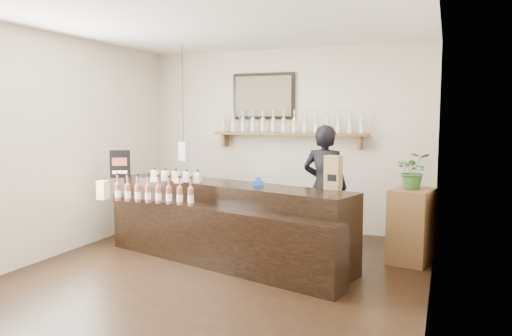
{
  "coord_description": "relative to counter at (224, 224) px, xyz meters",
  "views": [
    {
      "loc": [
        2.36,
        -4.93,
        1.78
      ],
      "look_at": [
        0.2,
        0.7,
        1.14
      ],
      "focal_mm": 35.0,
      "sensor_mm": 36.0,
      "label": 1
    }
  ],
  "objects": [
    {
      "name": "ground",
      "position": [
        0.17,
        -0.58,
        -0.44
      ],
      "size": [
        5.0,
        5.0,
        0.0
      ],
      "primitive_type": "plane",
      "color": "black",
      "rests_on": "ground"
    },
    {
      "name": "room_shell",
      "position": [
        0.17,
        -0.58,
        1.26
      ],
      "size": [
        5.0,
        5.0,
        5.0
      ],
      "color": "beige",
      "rests_on": "ground"
    },
    {
      "name": "back_wall_decor",
      "position": [
        0.03,
        1.8,
        1.31
      ],
      "size": [
        2.66,
        0.96,
        1.69
      ],
      "color": "brown",
      "rests_on": "ground"
    },
    {
      "name": "counter",
      "position": [
        0.0,
        0.0,
        0.0
      ],
      "size": [
        3.39,
        1.82,
        1.1
      ],
      "color": "black",
      "rests_on": "ground"
    },
    {
      "name": "promo_sign",
      "position": [
        -1.57,
        0.08,
        0.69
      ],
      "size": [
        0.24,
        0.15,
        0.38
      ],
      "color": "black",
      "rests_on": "counter"
    },
    {
      "name": "paper_bag",
      "position": [
        1.33,
        0.08,
        0.69
      ],
      "size": [
        0.2,
        0.17,
        0.39
      ],
      "color": "olive",
      "rests_on": "counter"
    },
    {
      "name": "tape_dispenser",
      "position": [
        0.42,
        0.07,
        0.54
      ],
      "size": [
        0.13,
        0.06,
        0.1
      ],
      "color": "#1847AA",
      "rests_on": "counter"
    },
    {
      "name": "side_cabinet",
      "position": [
        2.17,
        0.73,
        0.01
      ],
      "size": [
        0.57,
        0.7,
        0.9
      ],
      "color": "brown",
      "rests_on": "ground"
    },
    {
      "name": "potted_plant",
      "position": [
        2.17,
        0.73,
        0.68
      ],
      "size": [
        0.44,
        0.39,
        0.44
      ],
      "primitive_type": "imported",
      "rotation": [
        0.0,
        0.0,
        0.12
      ],
      "color": "#2D5A24",
      "rests_on": "side_cabinet"
    },
    {
      "name": "shopkeeper",
      "position": [
        1.03,
        0.97,
        0.5
      ],
      "size": [
        0.73,
        0.52,
        1.88
      ],
      "primitive_type": "imported",
      "rotation": [
        0.0,
        0.0,
        3.03
      ],
      "color": "black",
      "rests_on": "ground"
    }
  ]
}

